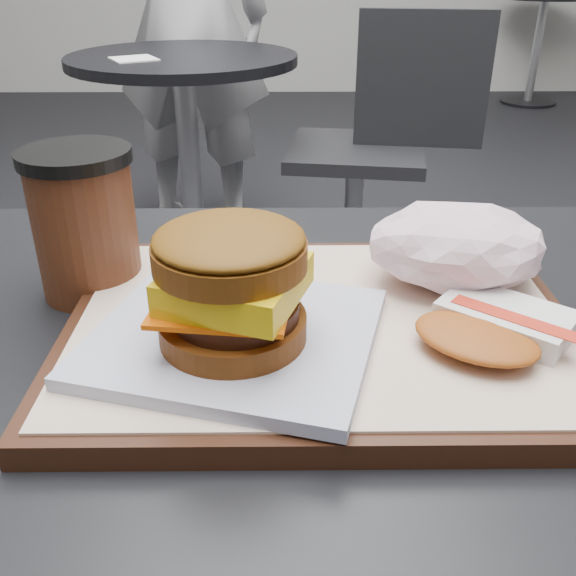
# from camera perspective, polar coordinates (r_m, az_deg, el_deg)

# --- Properties ---
(customer_table) EXTENTS (0.80, 0.60, 0.77)m
(customer_table) POSITION_cam_1_polar(r_m,az_deg,el_deg) (0.60, 4.56, -20.60)
(customer_table) COLOR #A5A5AA
(customer_table) RESTS_ON ground
(serving_tray) EXTENTS (0.38, 0.28, 0.02)m
(serving_tray) POSITION_cam_1_polar(r_m,az_deg,el_deg) (0.49, 2.87, -3.56)
(serving_tray) COLOR black
(serving_tray) RESTS_ON customer_table
(breakfast_sandwich) EXTENTS (0.23, 0.21, 0.09)m
(breakfast_sandwich) POSITION_cam_1_polar(r_m,az_deg,el_deg) (0.43, -4.93, -0.87)
(breakfast_sandwich) COLOR silver
(breakfast_sandwich) RESTS_ON serving_tray
(hash_brown) EXTENTS (0.14, 0.13, 0.02)m
(hash_brown) POSITION_cam_1_polar(r_m,az_deg,el_deg) (0.47, 17.74, -3.29)
(hash_brown) COLOR silver
(hash_brown) RESTS_ON serving_tray
(crumpled_wrapper) EXTENTS (0.14, 0.11, 0.06)m
(crumpled_wrapper) POSITION_cam_1_polar(r_m,az_deg,el_deg) (0.54, 14.82, 3.59)
(crumpled_wrapper) COLOR white
(crumpled_wrapper) RESTS_ON serving_tray
(coffee_cup) EXTENTS (0.09, 0.09, 0.13)m
(coffee_cup) POSITION_cam_1_polar(r_m,az_deg,el_deg) (0.56, -17.65, 5.74)
(coffee_cup) COLOR #451F10
(coffee_cup) RESTS_ON customer_table
(neighbor_table) EXTENTS (0.70, 0.70, 0.75)m
(neighbor_table) POSITION_cam_1_polar(r_m,az_deg,el_deg) (2.12, -8.97, 14.49)
(neighbor_table) COLOR black
(neighbor_table) RESTS_ON ground
(napkin) EXTENTS (0.16, 0.16, 0.00)m
(napkin) POSITION_cam_1_polar(r_m,az_deg,el_deg) (2.01, -13.55, 19.19)
(napkin) COLOR white
(napkin) RESTS_ON neighbor_table
(neighbor_chair) EXTENTS (0.63, 0.48, 0.88)m
(neighbor_chair) POSITION_cam_1_polar(r_m,az_deg,el_deg) (2.09, 8.04, 13.22)
(neighbor_chair) COLOR #97979B
(neighbor_chair) RESTS_ON ground
(patron) EXTENTS (0.66, 0.49, 1.66)m
(patron) POSITION_cam_1_polar(r_m,az_deg,el_deg) (2.59, -8.97, 23.19)
(patron) COLOR silver
(patron) RESTS_ON ground
(bg_table_far) EXTENTS (0.66, 0.66, 0.75)m
(bg_table_far) POSITION_cam_1_polar(r_m,az_deg,el_deg) (5.25, 21.57, 21.08)
(bg_table_far) COLOR black
(bg_table_far) RESTS_ON ground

